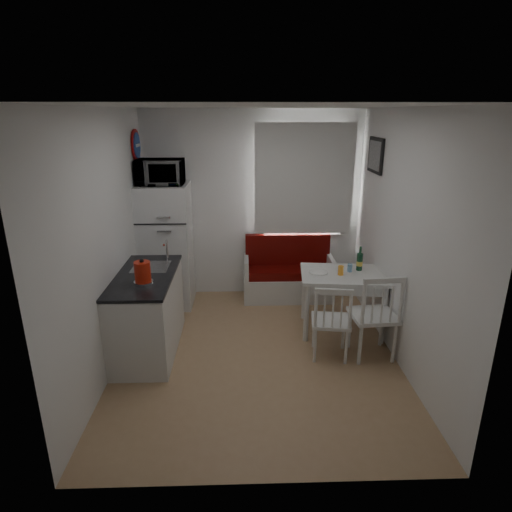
{
  "coord_description": "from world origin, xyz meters",
  "views": [
    {
      "loc": [
        -0.14,
        -4.15,
        2.55
      ],
      "look_at": [
        0.01,
        0.5,
        0.98
      ],
      "focal_mm": 30.0,
      "sensor_mm": 36.0,
      "label": 1
    }
  ],
  "objects": [
    {
      "name": "kettle",
      "position": [
        -1.15,
        -0.11,
        1.03
      ],
      "size": [
        0.19,
        0.19,
        0.26
      ],
      "primitive_type": "cylinder",
      "color": "red",
      "rests_on": "kitchen_counter"
    },
    {
      "name": "chair_right",
      "position": [
        1.25,
        -0.15,
        0.61
      ],
      "size": [
        0.5,
        0.48,
        0.53
      ],
      "rotation": [
        0.0,
        0.0,
        0.08
      ],
      "color": "silver",
      "rests_on": "floor"
    },
    {
      "name": "dining_table",
      "position": [
        1.04,
        0.52,
        0.66
      ],
      "size": [
        1.06,
        0.79,
        0.75
      ],
      "rotation": [
        0.0,
        0.0,
        -0.1
      ],
      "color": "silver",
      "rests_on": "floor"
    },
    {
      "name": "plate",
      "position": [
        0.74,
        0.54,
        0.75
      ],
      "size": [
        0.22,
        0.22,
        0.02
      ],
      "primitive_type": "cylinder",
      "color": "white",
      "rests_on": "dining_table"
    },
    {
      "name": "floor",
      "position": [
        0.0,
        0.0,
        0.0
      ],
      "size": [
        3.0,
        3.5,
        0.02
      ],
      "primitive_type": "cube",
      "color": "tan",
      "rests_on": "ground"
    },
    {
      "name": "kitchen_counter",
      "position": [
        -1.2,
        0.16,
        0.46
      ],
      "size": [
        0.62,
        1.32,
        1.16
      ],
      "color": "silver",
      "rests_on": "floor"
    },
    {
      "name": "wall_right",
      "position": [
        1.5,
        0.0,
        1.3
      ],
      "size": [
        0.02,
        3.5,
        2.6
      ],
      "primitive_type": "cube",
      "color": "white",
      "rests_on": "floor"
    },
    {
      "name": "picture_frame",
      "position": [
        1.48,
        1.1,
        2.05
      ],
      "size": [
        0.04,
        0.52,
        0.42
      ],
      "primitive_type": "cube",
      "color": "black",
      "rests_on": "wall_right"
    },
    {
      "name": "wall_left",
      "position": [
        -1.5,
        0.0,
        1.3
      ],
      "size": [
        0.02,
        3.5,
        2.6
      ],
      "primitive_type": "cube",
      "color": "white",
      "rests_on": "floor"
    },
    {
      "name": "wall_back",
      "position": [
        0.0,
        1.75,
        1.3
      ],
      "size": [
        3.0,
        0.02,
        2.6
      ],
      "primitive_type": "cube",
      "color": "white",
      "rests_on": "floor"
    },
    {
      "name": "drinking_glass_blue",
      "position": [
        1.12,
        0.57,
        0.79
      ],
      "size": [
        0.06,
        0.06,
        0.1
      ],
      "primitive_type": "cylinder",
      "color": "#729FC2",
      "rests_on": "dining_table"
    },
    {
      "name": "microwave",
      "position": [
        -1.18,
        1.35,
        1.83
      ],
      "size": [
        0.58,
        0.39,
        0.32
      ],
      "primitive_type": "imported",
      "color": "white",
      "rests_on": "fridge"
    },
    {
      "name": "bench",
      "position": [
        0.5,
        1.51,
        0.3
      ],
      "size": [
        1.26,
        0.49,
        0.9
      ],
      "color": "silver",
      "rests_on": "floor"
    },
    {
      "name": "fridge",
      "position": [
        -1.18,
        1.4,
        0.83
      ],
      "size": [
        0.67,
        0.67,
        1.67
      ],
      "primitive_type": "cube",
      "color": "white",
      "rests_on": "floor"
    },
    {
      "name": "curtain",
      "position": [
        0.7,
        1.65,
        1.68
      ],
      "size": [
        1.35,
        0.02,
        1.5
      ],
      "primitive_type": "cube",
      "color": "white",
      "rests_on": "wall_back"
    },
    {
      "name": "drinking_glass_orange",
      "position": [
        0.99,
        0.47,
        0.8
      ],
      "size": [
        0.07,
        0.07,
        0.11
      ],
      "primitive_type": "cylinder",
      "color": "#FFA02A",
      "rests_on": "dining_table"
    },
    {
      "name": "window",
      "position": [
        0.7,
        1.72,
        1.62
      ],
      "size": [
        1.22,
        0.06,
        1.47
      ],
      "primitive_type": "cube",
      "color": "silver",
      "rests_on": "wall_back"
    },
    {
      "name": "ceiling",
      "position": [
        0.0,
        0.0,
        2.6
      ],
      "size": [
        3.0,
        3.5,
        0.02
      ],
      "primitive_type": "cube",
      "color": "white",
      "rests_on": "wall_back"
    },
    {
      "name": "wall_sign",
      "position": [
        -1.47,
        1.45,
        2.15
      ],
      "size": [
        0.03,
        0.4,
        0.4
      ],
      "primitive_type": "cylinder",
      "rotation": [
        0.0,
        1.57,
        0.0
      ],
      "color": "#184095",
      "rests_on": "wall_left"
    },
    {
      "name": "wall_front",
      "position": [
        0.0,
        -1.75,
        1.3
      ],
      "size": [
        3.0,
        0.02,
        2.6
      ],
      "primitive_type": "cube",
      "color": "white",
      "rests_on": "floor"
    },
    {
      "name": "wine_bottle",
      "position": [
        1.25,
        0.62,
        0.89
      ],
      "size": [
        0.07,
        0.07,
        0.29
      ],
      "primitive_type": null,
      "color": "#154226",
      "rests_on": "dining_table"
    },
    {
      "name": "chair_left",
      "position": [
        0.79,
        -0.13,
        0.53
      ],
      "size": [
        0.45,
        0.44,
        0.46
      ],
      "rotation": [
        0.0,
        0.0,
        -0.13
      ],
      "color": "silver",
      "rests_on": "floor"
    }
  ]
}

